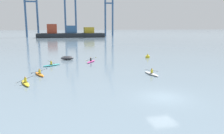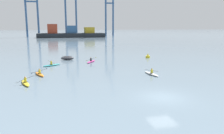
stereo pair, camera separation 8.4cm
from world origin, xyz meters
TOP-DOWN VIEW (x-y plane):
  - ground_plane at (0.00, 0.00)m, footprint 800.00×800.00m
  - container_barge at (-2.37, 120.06)m, footprint 40.12×11.16m
  - gantry_crane_west at (-25.06, 129.52)m, footprint 8.18×16.80m
  - gantry_crane_west_mid at (-0.86, 135.14)m, footprint 8.17×16.75m
  - gantry_crane_east_mid at (25.39, 133.83)m, footprint 6.42×18.08m
  - capsized_dinghy at (-7.95, 26.37)m, footprint 2.75×1.53m
  - channel_buoy at (8.93, 25.26)m, footprint 0.90×0.90m
  - kayak_teal at (-10.81, 20.01)m, footprint 3.16×2.39m
  - kayak_orange at (-12.27, 12.87)m, footprint 2.13×3.39m
  - kayak_white at (2.92, 9.49)m, footprint 2.24×3.45m
  - kayak_magenta at (-3.72, 22.31)m, footprint 2.29×3.21m
  - kayak_yellow at (-13.48, 8.18)m, footprint 2.12×3.42m

SIDE VIEW (x-z plane):
  - ground_plane at x=0.00m, z-range 0.00..0.00m
  - kayak_magenta at x=-3.72m, z-range -0.34..0.68m
  - kayak_yellow at x=-13.48m, z-range -0.33..0.67m
  - kayak_teal at x=-10.81m, z-range -0.30..0.65m
  - kayak_orange at x=-12.27m, z-range -0.30..0.65m
  - kayak_white at x=2.92m, z-range -0.30..0.65m
  - capsized_dinghy at x=-7.95m, z-range -0.03..0.73m
  - channel_buoy at x=8.93m, z-range -0.14..0.86m
  - container_barge at x=-2.37m, z-range -1.49..6.51m
  - gantry_crane_west at x=-25.06m, z-range -0.75..35.73m
  - gantry_crane_east_mid at x=25.39m, z-range -1.71..38.28m
  - gantry_crane_west_mid at x=-0.86m, z-range -0.50..39.07m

